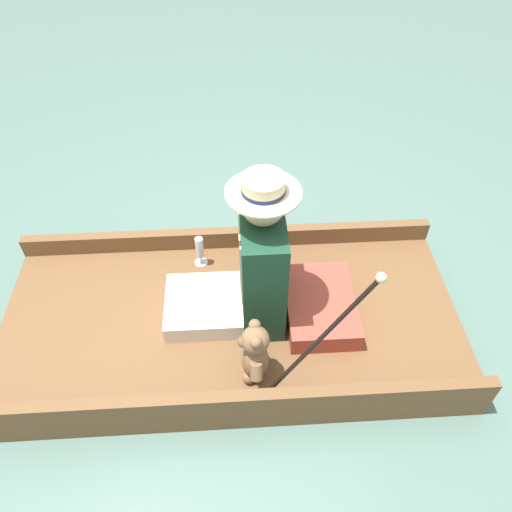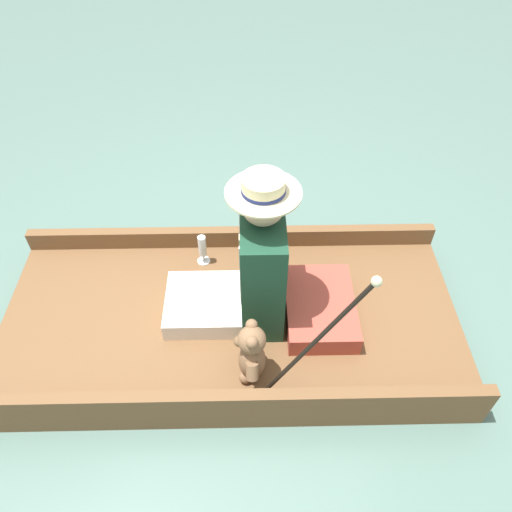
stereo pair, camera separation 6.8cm
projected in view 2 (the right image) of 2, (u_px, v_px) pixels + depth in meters
The scene contains 7 objects.
ground_plane at pixel (232, 331), 2.84m from camera, with size 16.00×16.00×0.00m, color slate.
punt_boat at pixel (231, 321), 2.78m from camera, with size 1.16×2.48×0.27m.
seat_cushion at pixel (320, 308), 2.68m from camera, with size 0.52×0.37×0.12m.
seated_person at pixel (250, 268), 2.50m from camera, with size 0.43×0.69×0.90m.
teddy_bear at pixel (251, 354), 2.35m from camera, with size 0.26×0.15×0.37m.
wine_glass at pixel (202, 248), 2.92m from camera, with size 0.08×0.08×0.20m.
walking_cane at pixel (323, 334), 2.05m from camera, with size 0.04×0.44×0.84m.
Camera 2 is at (-1.66, -0.10, 2.34)m, focal length 35.00 mm.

